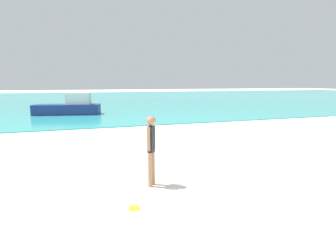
% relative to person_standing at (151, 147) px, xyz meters
% --- Properties ---
extents(ground, '(200.00, 200.00, 0.00)m').
position_rel_person_standing_xyz_m(ground, '(1.57, -3.12, -0.97)').
color(ground, silver).
extents(water, '(160.00, 60.00, 0.06)m').
position_rel_person_standing_xyz_m(water, '(1.57, 39.00, -0.94)').
color(water, teal).
rests_on(water, ground).
extents(person_standing, '(0.28, 0.32, 1.70)m').
position_rel_person_standing_xyz_m(person_standing, '(0.00, 0.00, 0.00)').
color(person_standing, '#936B4C').
rests_on(person_standing, ground).
extents(frisbee, '(0.23, 0.23, 0.03)m').
position_rel_person_standing_xyz_m(frisbee, '(-0.66, -1.08, -0.95)').
color(frisbee, yellow).
rests_on(frisbee, ground).
extents(boat_near, '(5.08, 2.55, 1.65)m').
position_rel_person_standing_xyz_m(boat_near, '(-2.01, 16.19, -0.33)').
color(boat_near, navy).
rests_on(boat_near, water).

